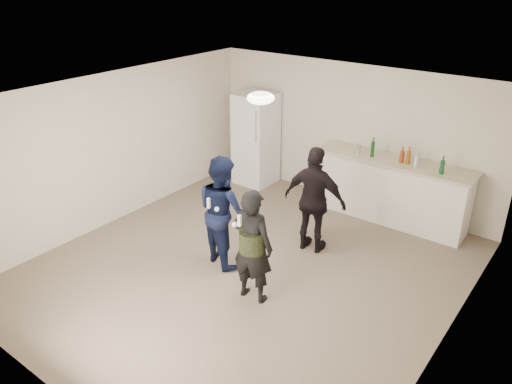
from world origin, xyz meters
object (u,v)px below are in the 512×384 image
Objects in this scene: woman at (252,246)px; spectator at (315,201)px; fridge at (256,139)px; shaker at (358,149)px; man at (223,210)px; counter at (389,191)px.

spectator is (-0.00, 1.52, 0.05)m from woman.
fridge reaches higher than shaker.
spectator is at bearing -34.50° from fridge.
man is 1.05× the size of woman.
spectator reaches higher than shaker.
woman is at bearing 170.25° from man.
spectator is at bearing -106.90° from counter.
shaker is 0.10× the size of spectator.
spectator reaches higher than woman.
woman reaches higher than counter.
shaker is 0.10× the size of man.
spectator is (0.09, -1.54, -0.34)m from shaker.
woman is (2.28, -3.09, -0.12)m from fridge.
fridge is 2.97m from man.
counter is at bearing 9.22° from shaker.
counter is at bearing 1.45° from fridge.
counter is 1.73m from spectator.
counter is 0.88m from shaker.
man is at bearing 43.63° from spectator.
fridge is at bearing -178.55° from counter.
fridge is 1.10× the size of man.
shaker is at bearing -93.85° from woman.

